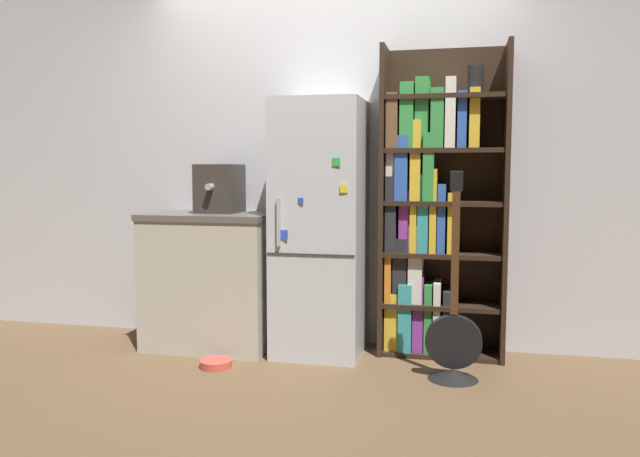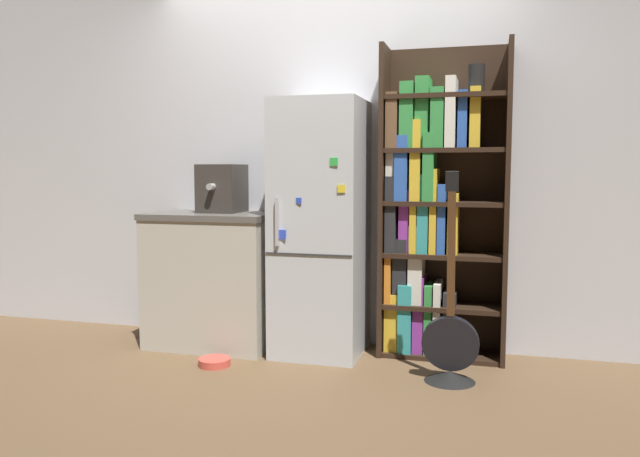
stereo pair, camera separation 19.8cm
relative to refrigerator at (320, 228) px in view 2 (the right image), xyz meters
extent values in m
plane|color=brown|center=(0.00, -0.17, -0.83)|extent=(16.00, 16.00, 0.00)
cube|color=silver|center=(0.00, 0.31, 0.47)|extent=(8.00, 0.05, 2.60)
cube|color=silver|center=(0.00, 0.00, 0.00)|extent=(0.57, 0.56, 1.67)
cube|color=#333333|center=(0.00, -0.28, -0.14)|extent=(0.56, 0.01, 0.01)
cube|color=#B2B2B7|center=(-0.20, -0.30, 0.06)|extent=(0.02, 0.02, 0.30)
cube|color=yellow|center=(0.21, -0.29, 0.27)|extent=(0.05, 0.01, 0.05)
cube|color=blue|center=(-0.17, -0.29, -0.02)|extent=(0.06, 0.02, 0.06)
cube|color=blue|center=(-0.06, -0.29, 0.19)|extent=(0.04, 0.01, 0.04)
cube|color=green|center=(0.16, -0.29, 0.43)|extent=(0.05, 0.01, 0.05)
cube|color=black|center=(0.40, 0.12, 0.17)|extent=(0.03, 0.32, 2.01)
cube|color=black|center=(1.18, 0.12, 0.17)|extent=(0.03, 0.32, 2.01)
cube|color=black|center=(0.79, 0.27, 0.17)|extent=(0.80, 0.03, 2.01)
cube|color=black|center=(0.79, 0.12, -0.82)|extent=(0.74, 0.29, 0.03)
cube|color=black|center=(0.79, 0.12, -0.50)|extent=(0.74, 0.29, 0.03)
cube|color=black|center=(0.79, 0.12, -0.16)|extent=(0.74, 0.29, 0.03)
cube|color=black|center=(0.79, 0.12, 0.17)|extent=(0.74, 0.29, 0.03)
cube|color=black|center=(0.79, 0.12, 0.51)|extent=(0.74, 0.29, 0.03)
cube|color=black|center=(0.79, 0.12, 0.84)|extent=(0.74, 0.29, 0.03)
cube|color=gold|center=(0.47, 0.12, -0.61)|extent=(0.09, 0.23, 0.38)
cube|color=teal|center=(0.56, 0.13, -0.58)|extent=(0.09, 0.28, 0.45)
cube|color=purple|center=(0.64, 0.13, -0.56)|extent=(0.07, 0.23, 0.50)
cube|color=#338C3F|center=(0.71, 0.12, -0.58)|extent=(0.05, 0.23, 0.45)
cube|color=silver|center=(0.76, 0.12, -0.57)|extent=(0.05, 0.27, 0.46)
cube|color=#262628|center=(0.84, 0.12, -0.60)|extent=(0.08, 0.23, 0.41)
cube|color=orange|center=(0.45, 0.12, -0.21)|extent=(0.04, 0.25, 0.55)
cube|color=#262628|center=(0.52, 0.12, -0.27)|extent=(0.09, 0.21, 0.42)
cube|color=silver|center=(0.62, 0.12, -0.23)|extent=(0.09, 0.22, 0.51)
cube|color=#262628|center=(0.46, 0.12, 0.10)|extent=(0.07, 0.26, 0.49)
cube|color=purple|center=(0.54, 0.13, 0.05)|extent=(0.06, 0.22, 0.41)
cube|color=gold|center=(0.61, 0.12, 0.04)|extent=(0.04, 0.24, 0.39)
cube|color=teal|center=(0.67, 0.12, 0.10)|extent=(0.07, 0.23, 0.50)
cube|color=gold|center=(0.73, 0.12, 0.12)|extent=(0.04, 0.24, 0.54)
cube|color=#2D59B2|center=(0.78, 0.13, 0.07)|extent=(0.05, 0.25, 0.44)
cube|color=gold|center=(0.85, 0.11, 0.04)|extent=(0.06, 0.22, 0.39)
cube|color=silver|center=(0.45, 0.13, 0.39)|extent=(0.05, 0.24, 0.42)
cube|color=#2D59B2|center=(0.53, 0.12, 0.39)|extent=(0.08, 0.27, 0.42)
cube|color=gold|center=(0.61, 0.11, 0.44)|extent=(0.07, 0.24, 0.51)
cube|color=#338C3F|center=(0.70, 0.12, 0.40)|extent=(0.07, 0.27, 0.43)
cube|color=brown|center=(0.46, 0.12, 0.70)|extent=(0.07, 0.27, 0.35)
cube|color=#338C3F|center=(0.56, 0.11, 0.73)|extent=(0.09, 0.24, 0.41)
cube|color=#338C3F|center=(0.65, 0.12, 0.74)|extent=(0.08, 0.23, 0.45)
cube|color=#338C3F|center=(0.75, 0.12, 0.71)|extent=(0.08, 0.27, 0.37)
cube|color=silver|center=(0.83, 0.11, 0.74)|extent=(0.06, 0.28, 0.44)
cube|color=#2D59B2|center=(0.90, 0.12, 0.70)|extent=(0.06, 0.22, 0.35)
cube|color=gold|center=(0.97, 0.12, 0.71)|extent=(0.06, 0.21, 0.37)
cylinder|color=black|center=(0.97, 0.12, 0.95)|extent=(0.10, 0.10, 0.18)
cube|color=#BCB7A8|center=(-0.76, -0.01, -0.39)|extent=(0.85, 0.58, 0.89)
cube|color=#5B5651|center=(-0.76, -0.01, 0.07)|extent=(0.87, 0.60, 0.04)
cube|color=#38332D|center=(-0.72, 0.04, 0.26)|extent=(0.27, 0.29, 0.33)
cylinder|color=#A5A39E|center=(-0.72, -0.14, 0.27)|extent=(0.04, 0.06, 0.04)
cone|color=black|center=(0.88, -0.36, -0.80)|extent=(0.29, 0.29, 0.06)
cylinder|color=black|center=(0.88, -0.36, -0.61)|extent=(0.33, 0.09, 0.33)
cube|color=brown|center=(0.88, -0.44, -0.09)|extent=(0.04, 0.12, 0.72)
cube|color=black|center=(0.88, -0.49, 0.32)|extent=(0.07, 0.04, 0.11)
cylinder|color=#D84C3F|center=(-0.56, -0.46, -0.81)|extent=(0.20, 0.20, 0.05)
torus|color=#D84C3F|center=(-0.56, -0.46, -0.79)|extent=(0.20, 0.20, 0.01)
camera|label=1|loc=(0.90, -3.99, 0.39)|focal=35.00mm
camera|label=2|loc=(1.09, -3.94, 0.39)|focal=35.00mm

